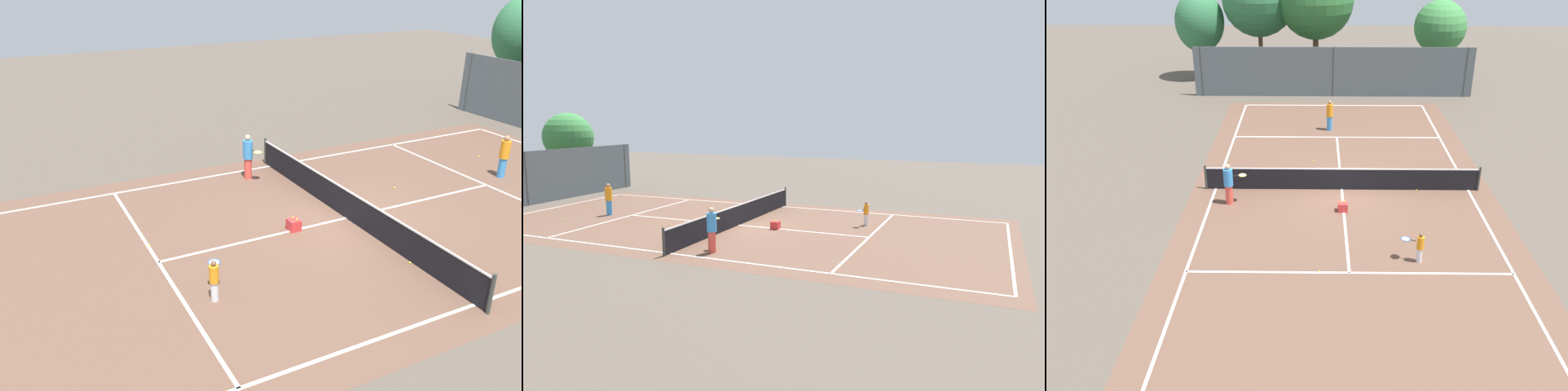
{
  "view_description": "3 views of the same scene",
  "coord_description": "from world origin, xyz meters",
  "views": [
    {
      "loc": [
        13.16,
        -9.75,
        7.82
      ],
      "look_at": [
        -0.74,
        -2.79,
        1.07
      ],
      "focal_mm": 37.37,
      "sensor_mm": 36.0,
      "label": 1
    },
    {
      "loc": [
        -20.76,
        -11.13,
        5.13
      ],
      "look_at": [
        1.27,
        -1.86,
        1.39
      ],
      "focal_mm": 34.21,
      "sensor_mm": 36.0,
      "label": 2
    },
    {
      "loc": [
        -1.2,
        -22.25,
        10.83
      ],
      "look_at": [
        -1.47,
        -2.37,
        0.88
      ],
      "focal_mm": 39.1,
      "sensor_mm": 36.0,
      "label": 3
    }
  ],
  "objects": [
    {
      "name": "perimeter_fence",
      "position": [
        0.0,
        14.0,
        1.6
      ],
      "size": [
        18.0,
        0.12,
        3.2
      ],
      "color": "#515B60",
      "rests_on": "ground_plane"
    },
    {
      "name": "tennis_ball_3",
      "position": [
        -2.44,
        8.61,
        0.03
      ],
      "size": [
        0.07,
        0.07,
        0.07
      ],
      "primitive_type": "sphere",
      "color": "#CCE533",
      "rests_on": "ground_plane"
    },
    {
      "name": "player_2",
      "position": [
        -4.69,
        -1.36,
        0.91
      ],
      "size": [
        0.96,
        0.54,
        1.76
      ],
      "color": "#E54C3F",
      "rests_on": "ground_plane"
    },
    {
      "name": "tennis_ball_2",
      "position": [
        3.83,
        4.98,
        0.03
      ],
      "size": [
        0.07,
        0.07,
        0.07
      ],
      "primitive_type": "sphere",
      "color": "#CCE533",
      "rests_on": "ground_plane"
    },
    {
      "name": "ball_crate",
      "position": [
        -0.04,
        -1.98,
        0.18
      ],
      "size": [
        0.39,
        0.37,
        0.43
      ],
      "color": "red",
      "rests_on": "ground_plane"
    },
    {
      "name": "tennis_ball_1",
      "position": [
        -1.01,
        -6.37,
        0.03
      ],
      "size": [
        0.07,
        0.07,
        0.07
      ],
      "primitive_type": "sphere",
      "color": "#CCE533",
      "rests_on": "ground_plane"
    },
    {
      "name": "tree_1",
      "position": [
        7.49,
        18.32,
        3.68
      ],
      "size": [
        3.64,
        3.64,
        5.52
      ],
      "color": "brown",
      "rests_on": "ground_plane"
    },
    {
      "name": "ground_plane",
      "position": [
        0.0,
        0.0,
        0.0
      ],
      "size": [
        80.0,
        80.0,
        0.0
      ],
      "primitive_type": "plane",
      "color": "brown"
    },
    {
      "name": "tree_3",
      "position": [
        -9.29,
        18.55,
        3.93
      ],
      "size": [
        3.43,
        3.23,
        6.01
      ],
      "color": "brown",
      "rests_on": "ground_plane"
    },
    {
      "name": "tennis_ball_4",
      "position": [
        -0.35,
        0.26,
        0.03
      ],
      "size": [
        0.07,
        0.07,
        0.07
      ],
      "primitive_type": "sphere",
      "color": "#CCE533",
      "rests_on": "ground_plane"
    },
    {
      "name": "court_surface",
      "position": [
        0.0,
        0.0,
        0.0
      ],
      "size": [
        13.0,
        25.0,
        0.01
      ],
      "color": "brown",
      "rests_on": "ground_plane"
    },
    {
      "name": "tennis_ball_0",
      "position": [
        3.23,
        -0.1,
        0.03
      ],
      "size": [
        0.07,
        0.07,
        0.07
      ],
      "primitive_type": "sphere",
      "color": "#CCE533",
      "rests_on": "ground_plane"
    },
    {
      "name": "tennis_net",
      "position": [
        0.0,
        0.0,
        0.51
      ],
      "size": [
        11.9,
        0.1,
        1.1
      ],
      "color": "#333833",
      "rests_on": "ground_plane"
    },
    {
      "name": "player_1",
      "position": [
        2.4,
        -5.66,
        0.6
      ],
      "size": [
        0.82,
        0.54,
        1.14
      ],
      "color": "silver",
      "rests_on": "ground_plane"
    },
    {
      "name": "tree_0",
      "position": [
        -1.16,
        17.7,
        5.51
      ],
      "size": [
        5.14,
        5.14,
        8.1
      ],
      "color": "brown",
      "rests_on": "ground_plane"
    },
    {
      "name": "player_0",
      "position": [
        -0.38,
        7.56,
        0.87
      ],
      "size": [
        0.36,
        0.36,
        1.69
      ],
      "color": "#388CD8",
      "rests_on": "ground_plane"
    },
    {
      "name": "tennis_ball_5",
      "position": [
        -1.29,
        3.06,
        0.03
      ],
      "size": [
        0.07,
        0.07,
        0.07
      ],
      "primitive_type": "sphere",
      "color": "#CCE533",
      "rests_on": "ground_plane"
    }
  ]
}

